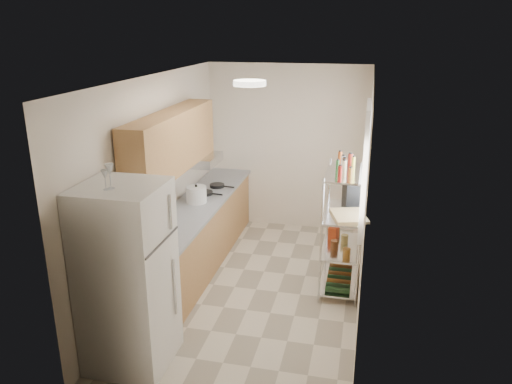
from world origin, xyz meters
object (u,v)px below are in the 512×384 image
refrigerator (127,277)px  cutting_board (349,216)px  rice_cooker (196,195)px  espresso_machine (351,192)px  frying_pan_large (204,193)px

refrigerator → cutting_board: refrigerator is taller
rice_cooker → cutting_board: size_ratio=0.56×
espresso_machine → refrigerator: bearing=-146.9°
refrigerator → espresso_machine: (1.95, 2.23, 0.26)m
refrigerator → frying_pan_large: refrigerator is taller
refrigerator → cutting_board: (1.95, 1.74, 0.12)m
espresso_machine → frying_pan_large: bearing=157.5°
rice_cooker → cutting_board: rice_cooker is taller
frying_pan_large → espresso_machine: 2.04m
frying_pan_large → cutting_board: size_ratio=0.49×
espresso_machine → cutting_board: bearing=-105.5°
rice_cooker → cutting_board: 2.05m
refrigerator → cutting_board: bearing=41.7°
cutting_board → espresso_machine: bearing=90.3°
refrigerator → espresso_machine: 2.97m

